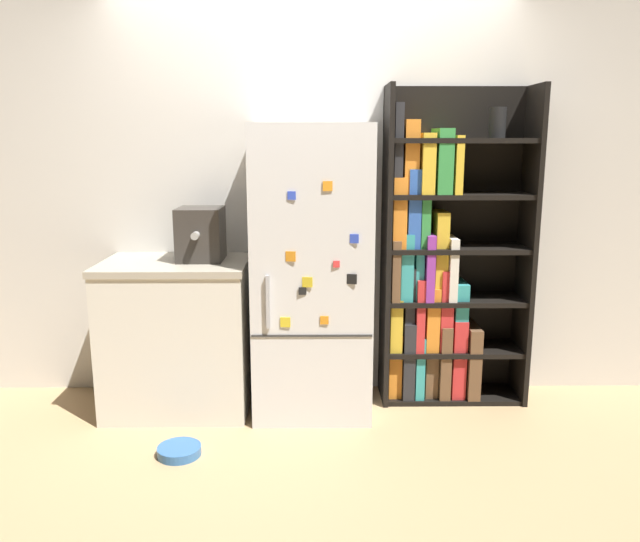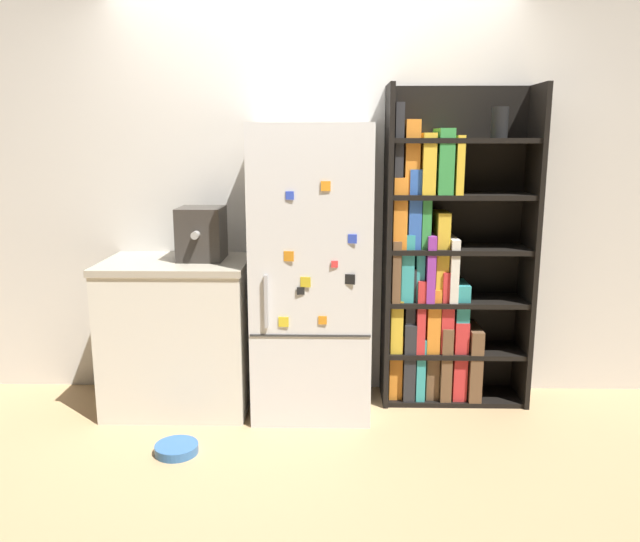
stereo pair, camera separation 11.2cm
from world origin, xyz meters
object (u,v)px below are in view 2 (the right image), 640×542
at_px(refrigerator, 312,271).
at_px(bookshelf, 439,270).
at_px(pet_bowl, 177,448).
at_px(espresso_machine, 202,233).

relative_size(refrigerator, bookshelf, 0.88).
bearing_deg(pet_bowl, bookshelf, 27.59).
height_order(refrigerator, pet_bowl, refrigerator).
distance_m(refrigerator, pet_bowl, 1.26).
bearing_deg(bookshelf, espresso_machine, -175.58).
bearing_deg(espresso_machine, pet_bowl, -93.17).
xyz_separation_m(bookshelf, pet_bowl, (-1.49, -0.78, -0.81)).
height_order(espresso_machine, pet_bowl, espresso_machine).
relative_size(bookshelf, pet_bowl, 8.47).
distance_m(bookshelf, espresso_machine, 1.48).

